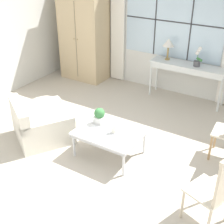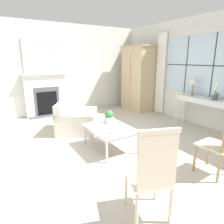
{
  "view_description": "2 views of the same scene",
  "coord_description": "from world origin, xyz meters",
  "px_view_note": "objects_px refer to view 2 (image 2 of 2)",
  "views": [
    {
      "loc": [
        2.42,
        -3.29,
        3.04
      ],
      "look_at": [
        0.15,
        0.34,
        0.69
      ],
      "focal_mm": 50.0,
      "sensor_mm": 36.0,
      "label": 1
    },
    {
      "loc": [
        3.36,
        -1.68,
        1.73
      ],
      "look_at": [
        0.16,
        0.26,
        0.73
      ],
      "focal_mm": 32.0,
      "sensor_mm": 36.0,
      "label": 2
    }
  ],
  "objects_px": {
    "armoire": "(138,78)",
    "armchair_upholstered": "(76,122)",
    "pillar_candle": "(113,125)",
    "accent_chair_wooden": "(153,171)",
    "potted_orchid": "(216,93)",
    "potted_plant_small": "(109,117)",
    "side_chair_wooden": "(224,138)",
    "coffee_table": "(110,129)",
    "console_table": "(208,102)",
    "fireplace": "(46,91)",
    "table_lamp": "(193,81)"
  },
  "relations": [
    {
      "from": "side_chair_wooden",
      "to": "accent_chair_wooden",
      "type": "bearing_deg",
      "value": -85.57
    },
    {
      "from": "table_lamp",
      "to": "armchair_upholstered",
      "type": "bearing_deg",
      "value": -111.08
    },
    {
      "from": "fireplace",
      "to": "side_chair_wooden",
      "type": "xyz_separation_m",
      "value": [
        4.81,
        1.37,
        -0.15
      ]
    },
    {
      "from": "armoire",
      "to": "armchair_upholstered",
      "type": "xyz_separation_m",
      "value": [
        1.01,
        -2.67,
        -0.84
      ]
    },
    {
      "from": "fireplace",
      "to": "armoire",
      "type": "distance_m",
      "value": 3.04
    },
    {
      "from": "console_table",
      "to": "coffee_table",
      "type": "height_order",
      "value": "console_table"
    },
    {
      "from": "fireplace",
      "to": "potted_orchid",
      "type": "distance_m",
      "value": 4.7
    },
    {
      "from": "table_lamp",
      "to": "potted_plant_small",
      "type": "distance_m",
      "value": 2.55
    },
    {
      "from": "accent_chair_wooden",
      "to": "potted_orchid",
      "type": "bearing_deg",
      "value": 112.98
    },
    {
      "from": "coffee_table",
      "to": "pillar_candle",
      "type": "height_order",
      "value": "pillar_candle"
    },
    {
      "from": "fireplace",
      "to": "coffee_table",
      "type": "height_order",
      "value": "fireplace"
    },
    {
      "from": "armchair_upholstered",
      "to": "potted_plant_small",
      "type": "xyz_separation_m",
      "value": [
        0.99,
        0.35,
        0.32
      ]
    },
    {
      "from": "console_table",
      "to": "coffee_table",
      "type": "relative_size",
      "value": 1.58
    },
    {
      "from": "fireplace",
      "to": "coffee_table",
      "type": "distance_m",
      "value": 3.17
    },
    {
      "from": "table_lamp",
      "to": "fireplace",
      "type": "bearing_deg",
      "value": -133.72
    },
    {
      "from": "potted_plant_small",
      "to": "pillar_candle",
      "type": "xyz_separation_m",
      "value": [
        0.36,
        -0.13,
        -0.06
      ]
    },
    {
      "from": "potted_plant_small",
      "to": "armoire",
      "type": "bearing_deg",
      "value": 130.79
    },
    {
      "from": "potted_orchid",
      "to": "armchair_upholstered",
      "type": "bearing_deg",
      "value": -122.47
    },
    {
      "from": "fireplace",
      "to": "table_lamp",
      "type": "relative_size",
      "value": 5.03
    },
    {
      "from": "armchair_upholstered",
      "to": "side_chair_wooden",
      "type": "relative_size",
      "value": 1.1
    },
    {
      "from": "console_table",
      "to": "armchair_upholstered",
      "type": "distance_m",
      "value": 3.22
    },
    {
      "from": "accent_chair_wooden",
      "to": "pillar_candle",
      "type": "relative_size",
      "value": 7.07
    },
    {
      "from": "armchair_upholstered",
      "to": "coffee_table",
      "type": "xyz_separation_m",
      "value": [
        1.27,
        0.21,
        0.15
      ]
    },
    {
      "from": "armchair_upholstered",
      "to": "armoire",
      "type": "bearing_deg",
      "value": 110.67
    },
    {
      "from": "table_lamp",
      "to": "armchair_upholstered",
      "type": "height_order",
      "value": "table_lamp"
    },
    {
      "from": "pillar_candle",
      "to": "accent_chair_wooden",
      "type": "bearing_deg",
      "value": -18.12
    },
    {
      "from": "armoire",
      "to": "console_table",
      "type": "relative_size",
      "value": 1.35
    },
    {
      "from": "table_lamp",
      "to": "armchair_upholstered",
      "type": "distance_m",
      "value": 3.16
    },
    {
      "from": "potted_orchid",
      "to": "table_lamp",
      "type": "bearing_deg",
      "value": 174.91
    },
    {
      "from": "potted_orchid",
      "to": "side_chair_wooden",
      "type": "height_order",
      "value": "potted_orchid"
    },
    {
      "from": "armoire",
      "to": "accent_chair_wooden",
      "type": "distance_m",
      "value": 5.1
    },
    {
      "from": "side_chair_wooden",
      "to": "pillar_candle",
      "type": "distance_m",
      "value": 1.85
    },
    {
      "from": "potted_plant_small",
      "to": "accent_chair_wooden",
      "type": "bearing_deg",
      "value": -18.43
    },
    {
      "from": "console_table",
      "to": "armoire",
      "type": "bearing_deg",
      "value": -177.87
    },
    {
      "from": "console_table",
      "to": "potted_orchid",
      "type": "bearing_deg",
      "value": 0.41
    },
    {
      "from": "armoire",
      "to": "console_table",
      "type": "bearing_deg",
      "value": 2.13
    },
    {
      "from": "armchair_upholstered",
      "to": "side_chair_wooden",
      "type": "height_order",
      "value": "side_chair_wooden"
    },
    {
      "from": "armchair_upholstered",
      "to": "coffee_table",
      "type": "relative_size",
      "value": 1.24
    },
    {
      "from": "armoire",
      "to": "armchair_upholstered",
      "type": "distance_m",
      "value": 2.97
    },
    {
      "from": "side_chair_wooden",
      "to": "pillar_candle",
      "type": "xyz_separation_m",
      "value": [
        -1.61,
        -0.91,
        -0.12
      ]
    },
    {
      "from": "fireplace",
      "to": "coffee_table",
      "type": "bearing_deg",
      "value": 8.3
    },
    {
      "from": "console_table",
      "to": "pillar_candle",
      "type": "height_order",
      "value": "console_table"
    },
    {
      "from": "fireplace",
      "to": "potted_plant_small",
      "type": "bearing_deg",
      "value": 11.8
    },
    {
      "from": "potted_orchid",
      "to": "pillar_candle",
      "type": "relative_size",
      "value": 2.63
    },
    {
      "from": "potted_orchid",
      "to": "potted_plant_small",
      "type": "distance_m",
      "value": 2.56
    },
    {
      "from": "accent_chair_wooden",
      "to": "potted_plant_small",
      "type": "height_order",
      "value": "accent_chair_wooden"
    },
    {
      "from": "armchair_upholstered",
      "to": "pillar_candle",
      "type": "xyz_separation_m",
      "value": [
        1.35,
        0.22,
        0.26
      ]
    },
    {
      "from": "side_chair_wooden",
      "to": "coffee_table",
      "type": "height_order",
      "value": "side_chair_wooden"
    },
    {
      "from": "side_chair_wooden",
      "to": "pillar_candle",
      "type": "bearing_deg",
      "value": -150.51
    },
    {
      "from": "fireplace",
      "to": "armoire",
      "type": "xyz_separation_m",
      "value": [
        0.84,
        2.91,
        0.31
      ]
    }
  ]
}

